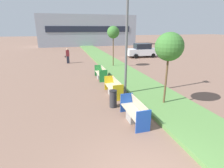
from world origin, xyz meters
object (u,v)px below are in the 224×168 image
(litter_bin, at_px, (113,99))
(parked_car_distant, at_px, (142,50))
(street_lamp_post, at_px, (127,30))
(bench_blue_frame, at_px, (135,113))
(bench_yellow_frame, at_px, (114,89))
(sapling_tree_near, at_px, (169,47))
(pedestrian_walking, at_px, (68,56))
(bench_green_frame, at_px, (101,74))
(sapling_tree_far, at_px, (113,33))

(litter_bin, height_order, parked_car_distant, parked_car_distant)
(street_lamp_post, relative_size, parked_car_distant, 1.59)
(bench_blue_frame, xyz_separation_m, bench_yellow_frame, (0.00, 3.28, 0.00))
(sapling_tree_near, distance_m, pedestrian_walking, 14.07)
(street_lamp_post, height_order, pedestrian_walking, street_lamp_post)
(bench_yellow_frame, height_order, pedestrian_walking, pedestrian_walking)
(litter_bin, bearing_deg, bench_yellow_frame, 72.62)
(bench_yellow_frame, relative_size, bench_green_frame, 1.02)
(bench_yellow_frame, distance_m, bench_green_frame, 3.66)
(bench_yellow_frame, relative_size, pedestrian_walking, 1.18)
(sapling_tree_far, xyz_separation_m, pedestrian_walking, (-4.42, 3.48, -2.60))
(pedestrian_walking, bearing_deg, parked_car_distant, 10.16)
(sapling_tree_far, relative_size, pedestrian_walking, 2.39)
(sapling_tree_far, height_order, pedestrian_walking, sapling_tree_far)
(sapling_tree_near, xyz_separation_m, sapling_tree_far, (0.00, 9.70, 0.42))
(parked_car_distant, bearing_deg, sapling_tree_far, -132.67)
(bench_blue_frame, xyz_separation_m, sapling_tree_far, (2.10, 10.75, 3.11))
(litter_bin, height_order, pedestrian_walking, pedestrian_walking)
(litter_bin, relative_size, pedestrian_walking, 0.53)
(street_lamp_post, height_order, sapling_tree_far, street_lamp_post)
(bench_green_frame, height_order, street_lamp_post, street_lamp_post)
(parked_car_distant, bearing_deg, sapling_tree_near, -106.39)
(bench_green_frame, relative_size, street_lamp_post, 0.29)
(bench_yellow_frame, distance_m, sapling_tree_far, 8.36)
(street_lamp_post, bearing_deg, bench_green_frame, 98.69)
(bench_blue_frame, xyz_separation_m, street_lamp_post, (0.61, 2.92, 3.45))
(bench_yellow_frame, distance_m, pedestrian_walking, 11.21)
(bench_green_frame, distance_m, litter_bin, 5.35)
(sapling_tree_far, bearing_deg, bench_blue_frame, -101.05)
(sapling_tree_far, height_order, parked_car_distant, sapling_tree_far)
(sapling_tree_near, height_order, parked_car_distant, sapling_tree_near)
(sapling_tree_near, distance_m, sapling_tree_far, 9.71)
(bench_blue_frame, distance_m, bench_yellow_frame, 3.28)
(sapling_tree_far, bearing_deg, sapling_tree_near, -90.00)
(sapling_tree_near, bearing_deg, parked_car_distant, 69.22)
(bench_green_frame, bearing_deg, parked_car_distant, 49.47)
(bench_green_frame, height_order, litter_bin, bench_green_frame)
(street_lamp_post, xyz_separation_m, pedestrian_walking, (-2.94, 11.31, -2.94))
(bench_blue_frame, height_order, bench_yellow_frame, same)
(bench_blue_frame, xyz_separation_m, parked_car_distant, (7.79, 16.05, 0.55))
(bench_blue_frame, bearing_deg, street_lamp_post, 78.13)
(sapling_tree_far, distance_m, parked_car_distant, 8.18)
(bench_yellow_frame, bearing_deg, parked_car_distant, 58.63)
(sapling_tree_near, bearing_deg, pedestrian_walking, 108.54)
(bench_blue_frame, bearing_deg, pedestrian_walking, 99.26)
(bench_blue_frame, height_order, parked_car_distant, parked_car_distant)
(bench_green_frame, distance_m, sapling_tree_far, 5.35)
(sapling_tree_far, bearing_deg, street_lamp_post, -100.75)
(litter_bin, xyz_separation_m, sapling_tree_far, (2.62, 9.14, 3.02))
(sapling_tree_far, bearing_deg, litter_bin, -106.00)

